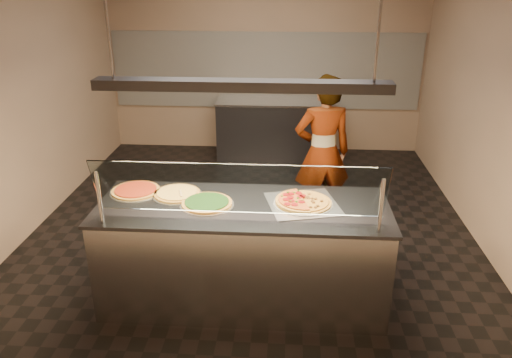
# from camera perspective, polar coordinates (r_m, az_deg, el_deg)

# --- Properties ---
(ground) EXTENTS (5.00, 6.00, 0.02)m
(ground) POSITION_cam_1_polar(r_m,az_deg,el_deg) (5.74, -0.55, -6.19)
(ground) COLOR black
(ground) RESTS_ON ground
(wall_back) EXTENTS (5.00, 0.02, 3.00)m
(wall_back) POSITION_cam_1_polar(r_m,az_deg,el_deg) (8.13, 1.11, 13.71)
(wall_back) COLOR tan
(wall_back) RESTS_ON ground
(wall_front) EXTENTS (5.00, 0.02, 3.00)m
(wall_front) POSITION_cam_1_polar(r_m,az_deg,el_deg) (2.40, -6.37, -9.06)
(wall_front) COLOR tan
(wall_front) RESTS_ON ground
(wall_left) EXTENTS (0.02, 6.00, 3.00)m
(wall_left) POSITION_cam_1_polar(r_m,az_deg,el_deg) (5.93, -25.83, 8.15)
(wall_left) COLOR tan
(wall_left) RESTS_ON ground
(wall_right) EXTENTS (0.02, 6.00, 3.00)m
(wall_right) POSITION_cam_1_polar(r_m,az_deg,el_deg) (5.58, 26.24, 7.29)
(wall_right) COLOR tan
(wall_right) RESTS_ON ground
(tile_band) EXTENTS (4.90, 0.02, 1.20)m
(tile_band) POSITION_cam_1_polar(r_m,az_deg,el_deg) (8.14, 1.08, 12.29)
(tile_band) COLOR silver
(tile_band) RESTS_ON wall_back
(serving_counter) EXTENTS (2.48, 0.94, 0.93)m
(serving_counter) POSITION_cam_1_polar(r_m,az_deg,el_deg) (4.44, -1.45, -8.43)
(serving_counter) COLOR #B7B7BC
(serving_counter) RESTS_ON ground
(sneeze_guard) EXTENTS (2.24, 0.18, 0.54)m
(sneeze_guard) POSITION_cam_1_polar(r_m,az_deg,el_deg) (3.79, -2.04, -1.23)
(sneeze_guard) COLOR #B7B7BC
(sneeze_guard) RESTS_ON serving_counter
(perforated_tray) EXTENTS (0.69, 0.69, 0.01)m
(perforated_tray) POSITION_cam_1_polar(r_m,az_deg,el_deg) (4.26, 5.40, -2.78)
(perforated_tray) COLOR silver
(perforated_tray) RESTS_ON serving_counter
(half_pizza_pepperoni) EXTENTS (0.34, 0.51, 0.05)m
(half_pizza_pepperoni) POSITION_cam_1_polar(r_m,az_deg,el_deg) (4.24, 3.88, -2.41)
(half_pizza_pepperoni) COLOR #956325
(half_pizza_pepperoni) RESTS_ON perforated_tray
(half_pizza_sausage) EXTENTS (0.34, 0.51, 0.04)m
(half_pizza_sausage) POSITION_cam_1_polar(r_m,az_deg,el_deg) (4.25, 6.94, -2.59)
(half_pizza_sausage) COLOR #956325
(half_pizza_sausage) RESTS_ON perforated_tray
(pizza_spinach) EXTENTS (0.46, 0.46, 0.03)m
(pizza_spinach) POSITION_cam_1_polar(r_m,az_deg,el_deg) (4.25, -5.63, -2.72)
(pizza_spinach) COLOR silver
(pizza_spinach) RESTS_ON serving_counter
(pizza_cheese) EXTENTS (0.44, 0.44, 0.03)m
(pizza_cheese) POSITION_cam_1_polar(r_m,az_deg,el_deg) (4.47, -8.99, -1.60)
(pizza_cheese) COLOR silver
(pizza_cheese) RESTS_ON serving_counter
(pizza_tomato) EXTENTS (0.46, 0.46, 0.03)m
(pizza_tomato) POSITION_cam_1_polar(r_m,az_deg,el_deg) (4.60, -13.57, -1.25)
(pizza_tomato) COLOR silver
(pizza_tomato) RESTS_ON serving_counter
(pizza_spatula) EXTENTS (0.22, 0.22, 0.02)m
(pizza_spatula) POSITION_cam_1_polar(r_m,az_deg,el_deg) (4.38, -8.06, -1.85)
(pizza_spatula) COLOR #B7B7BC
(pizza_spatula) RESTS_ON pizza_spinach
(prep_table) EXTENTS (1.77, 0.74, 0.93)m
(prep_table) POSITION_cam_1_polar(r_m,az_deg,el_deg) (7.91, 2.02, 5.75)
(prep_table) COLOR #343438
(prep_table) RESTS_ON ground
(worker) EXTENTS (0.72, 0.55, 1.77)m
(worker) POSITION_cam_1_polar(r_m,az_deg,el_deg) (5.63, 7.60, 2.97)
(worker) COLOR #26232B
(worker) RESTS_ON ground
(heat_lamp_housing) EXTENTS (2.30, 0.18, 0.08)m
(heat_lamp_housing) POSITION_cam_1_polar(r_m,az_deg,el_deg) (3.89, -1.66, 10.66)
(heat_lamp_housing) COLOR #343438
(heat_lamp_housing) RESTS_ON ceiling
(lamp_rod_left) EXTENTS (0.02, 0.02, 1.01)m
(lamp_rod_left) POSITION_cam_1_polar(r_m,az_deg,el_deg) (4.04, -16.78, 18.02)
(lamp_rod_left) COLOR #B7B7BC
(lamp_rod_left) RESTS_ON ceiling
(lamp_rod_right) EXTENTS (0.02, 0.02, 1.01)m
(lamp_rod_right) POSITION_cam_1_polar(r_m,az_deg,el_deg) (3.85, 14.03, 18.11)
(lamp_rod_right) COLOR #B7B7BC
(lamp_rod_right) RESTS_ON ceiling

